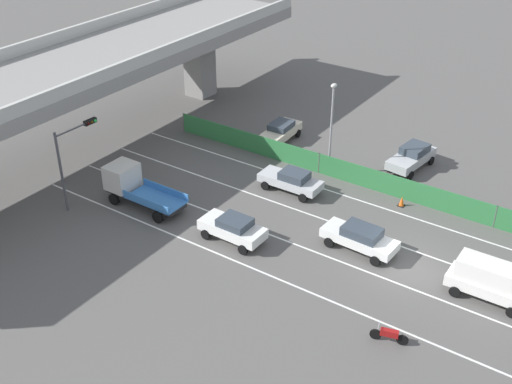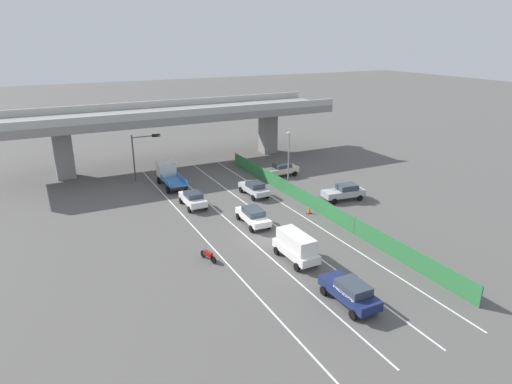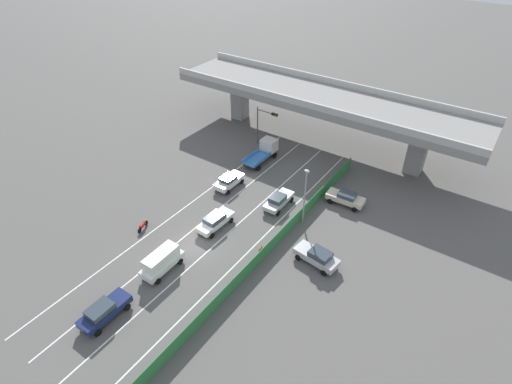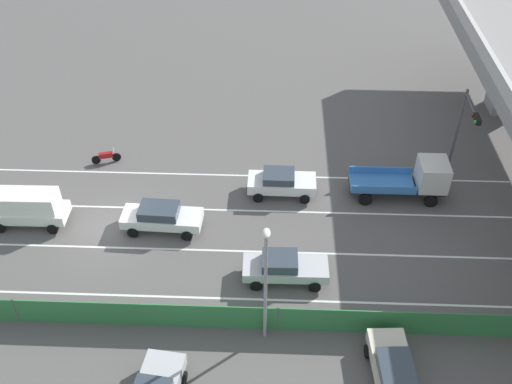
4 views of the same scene
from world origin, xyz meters
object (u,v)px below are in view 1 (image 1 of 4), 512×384
(motorcycle, at_px, (389,335))
(traffic_light, at_px, (73,150))
(car_sedan_white, at_px, (233,228))
(parked_wagon_silver, at_px, (412,156))
(flatbed_truck_blue, at_px, (133,185))
(street_lamp, at_px, (332,120))
(car_hatchback_white, at_px, (360,237))
(parked_sedan_cream, at_px, (280,131))
(car_sedan_silver, at_px, (291,180))
(car_van_white, at_px, (491,280))
(traffic_cone, at_px, (402,201))

(motorcycle, xyz_separation_m, traffic_light, (0.54, 23.04, 3.59))
(car_sedan_white, distance_m, parked_wagon_silver, 16.23)
(parked_wagon_silver, distance_m, traffic_light, 24.44)
(flatbed_truck_blue, distance_m, street_lamp, 14.65)
(traffic_light, bearing_deg, car_sedan_white, -78.37)
(car_hatchback_white, relative_size, car_sedan_white, 1.11)
(car_hatchback_white, distance_m, street_lamp, 10.33)
(car_hatchback_white, distance_m, flatbed_truck_blue, 15.73)
(parked_sedan_cream, distance_m, traffic_light, 17.25)
(motorcycle, bearing_deg, car_sedan_silver, 49.98)
(street_lamp, bearing_deg, parked_wagon_silver, -47.72)
(car_van_white, bearing_deg, street_lamp, 61.58)
(motorcycle, height_order, street_lamp, street_lamp)
(parked_wagon_silver, distance_m, traffic_cone, 5.81)
(flatbed_truck_blue, xyz_separation_m, traffic_cone, (9.88, -15.39, -0.97))
(parked_sedan_cream, xyz_separation_m, traffic_light, (-15.82, 6.12, 3.14))
(car_van_white, bearing_deg, traffic_cone, 50.67)
(car_van_white, distance_m, street_lamp, 16.36)
(motorcycle, height_order, parked_sedan_cream, parked_sedan_cream)
(motorcycle, distance_m, parked_wagon_silver, 19.25)
(car_van_white, height_order, car_sedan_silver, car_van_white)
(car_van_white, height_order, flatbed_truck_blue, flatbed_truck_blue)
(car_van_white, distance_m, parked_sedan_cream, 22.41)
(parked_wagon_silver, bearing_deg, traffic_light, 136.59)
(car_sedan_silver, bearing_deg, traffic_cone, -70.76)
(car_sedan_silver, distance_m, parked_wagon_silver, 9.84)
(car_van_white, height_order, traffic_light, traffic_light)
(car_hatchback_white, xyz_separation_m, parked_wagon_silver, (11.78, 1.55, 0.03))
(street_lamp, relative_size, traffic_cone, 9.51)
(motorcycle, relative_size, traffic_cone, 2.58)
(parked_sedan_cream, xyz_separation_m, traffic_cone, (-3.75, -12.18, -0.56))
(flatbed_truck_blue, xyz_separation_m, motorcycle, (-2.73, -20.13, -0.86))
(motorcycle, bearing_deg, parked_wagon_silver, 19.36)
(traffic_light, bearing_deg, motorcycle, -91.35)
(car_sedan_silver, xyz_separation_m, traffic_cone, (2.53, -7.26, -0.53))
(parked_wagon_silver, height_order, traffic_cone, parked_wagon_silver)
(car_sedan_white, xyz_separation_m, traffic_cone, (9.75, -7.06, -0.56))
(traffic_light, xyz_separation_m, traffic_cone, (12.06, -18.30, -3.70))
(car_hatchback_white, height_order, parked_sedan_cream, car_hatchback_white)
(car_hatchback_white, relative_size, parked_wagon_silver, 1.00)
(flatbed_truck_blue, xyz_separation_m, street_lamp, (11.14, -9.04, 2.95))
(traffic_cone, bearing_deg, parked_sedan_cream, 72.88)
(car_sedan_silver, relative_size, traffic_cone, 6.17)
(car_hatchback_white, relative_size, flatbed_truck_blue, 0.81)
(parked_sedan_cream, distance_m, traffic_cone, 12.76)
(car_sedan_silver, height_order, motorcycle, car_sedan_silver)
(motorcycle, relative_size, parked_wagon_silver, 0.40)
(parked_wagon_silver, bearing_deg, parked_sedan_cream, 99.66)
(street_lamp, distance_m, traffic_cone, 7.57)
(car_sedan_white, relative_size, traffic_cone, 5.77)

